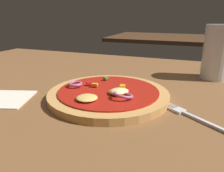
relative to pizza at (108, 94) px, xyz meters
The scene contains 5 objects.
dining_table 0.03m from the pizza, 106.57° to the left, with size 1.34×0.87×0.03m.
pizza is the anchor object (origin of this frame).
fork 0.17m from the pizza, 11.40° to the right, with size 0.14×0.10×0.00m.
beer_glass 0.32m from the pizza, 48.38° to the left, with size 0.08×0.08×0.14m.
background_table 1.32m from the pizza, 91.97° to the left, with size 0.85×0.55×0.03m.
Camera 1 is at (0.17, -0.42, 0.19)m, focal length 35.32 mm.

